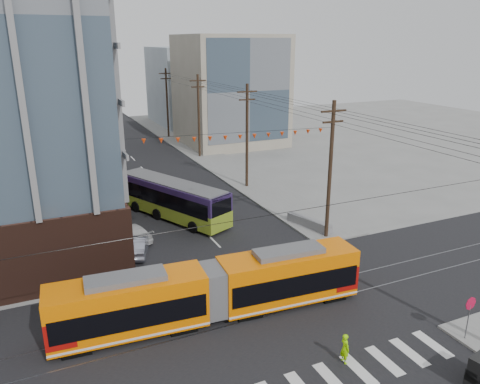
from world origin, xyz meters
The scene contains 13 objects.
ground centered at (0.00, 0.00, 0.00)m, with size 160.00×160.00×0.00m, color slate.
bg_bldg_ne_near centered at (16.00, 48.00, 8.00)m, with size 14.00×14.00×16.00m, color gray.
bg_bldg_nw_far centered at (-14.00, 72.00, 10.00)m, with size 16.00×18.00×20.00m, color gray.
bg_bldg_ne_far centered at (18.00, 68.00, 7.00)m, with size 16.00×16.00×14.00m, color #8C99A5.
utility_pole_far centered at (8.50, 56.00, 5.50)m, with size 0.30×0.30×11.00m, color black.
streetcar centered at (-3.97, 4.14, 1.71)m, with size 17.76×2.50×3.42m, color #F36C00, non-canonical shape.
city_bus centered at (-1.46, 20.62, 1.73)m, with size 2.65×12.23×3.47m, color #2D1C4B, non-canonical shape.
parked_car_silver centered at (-6.02, 14.39, 0.71)m, with size 1.49×4.28×1.41m, color #8B8FA1.
parked_car_white centered at (-5.94, 16.99, 0.66)m, with size 1.84×4.52×1.31m, color silver.
parked_car_grey centered at (-5.65, 24.72, 0.70)m, with size 2.31×5.01×1.39m, color slate.
pedestrian centered at (0.50, -2.22, 0.80)m, with size 0.58×0.38×1.60m, color #8EE802.
stop_sign centered at (7.39, -3.45, 1.22)m, with size 0.74×0.74×2.44m, color #C30832, non-canonical shape.
jersey_barrier centered at (8.30, 13.25, 0.44)m, with size 0.99×4.42×0.88m, color slate.
Camera 1 is at (-12.26, -17.77, 15.22)m, focal length 35.00 mm.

